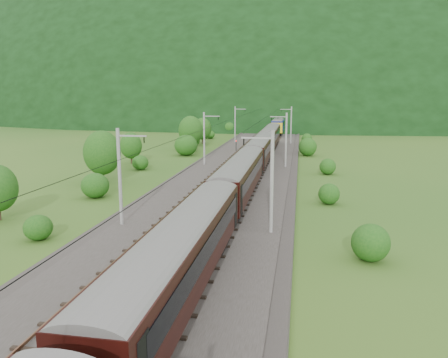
# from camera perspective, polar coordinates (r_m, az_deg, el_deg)

# --- Properties ---
(ground) EXTENTS (600.00, 600.00, 0.00)m
(ground) POSITION_cam_1_polar(r_m,az_deg,el_deg) (35.77, -3.92, -6.86)
(ground) COLOR #28571B
(ground) RESTS_ON ground
(railbed) EXTENTS (14.00, 220.00, 0.30)m
(railbed) POSITION_cam_1_polar(r_m,az_deg,el_deg) (45.13, -0.90, -2.84)
(railbed) COLOR #38332D
(railbed) RESTS_ON ground
(track_left) EXTENTS (2.40, 220.00, 0.27)m
(track_left) POSITION_cam_1_polar(r_m,az_deg,el_deg) (45.58, -3.87, -2.45)
(track_left) COLOR brown
(track_left) RESTS_ON railbed
(track_right) EXTENTS (2.40, 220.00, 0.27)m
(track_right) POSITION_cam_1_polar(r_m,az_deg,el_deg) (44.71, 2.13, -2.70)
(track_right) COLOR brown
(track_right) RESTS_ON railbed
(catenary_left) EXTENTS (2.54, 192.28, 8.00)m
(catenary_left) POSITION_cam_1_polar(r_m,az_deg,el_deg) (66.91, -2.54, 5.47)
(catenary_left) COLOR gray
(catenary_left) RESTS_ON railbed
(catenary_right) EXTENTS (2.54, 192.28, 8.00)m
(catenary_right) POSITION_cam_1_polar(r_m,az_deg,el_deg) (65.39, 8.04, 5.24)
(catenary_right) COLOR gray
(catenary_right) RESTS_ON railbed
(overhead_wires) EXTENTS (4.83, 198.00, 0.03)m
(overhead_wires) POSITION_cam_1_polar(r_m,az_deg,el_deg) (43.99, -0.93, 5.98)
(overhead_wires) COLOR black
(overhead_wires) RESTS_ON ground
(mountain_main) EXTENTS (504.00, 360.00, 244.00)m
(mountain_main) POSITION_cam_1_polar(r_m,az_deg,el_deg) (293.36, 8.39, 8.78)
(mountain_main) COLOR black
(mountain_main) RESTS_ON ground
(mountain_ridge) EXTENTS (336.00, 280.00, 132.00)m
(mountain_ridge) POSITION_cam_1_polar(r_m,az_deg,el_deg) (357.04, -11.29, 9.07)
(mountain_ridge) COLOR black
(mountain_ridge) RESTS_ON ground
(train) EXTENTS (2.88, 161.04, 5.00)m
(train) POSITION_cam_1_polar(r_m,az_deg,el_deg) (43.61, 2.07, 1.06)
(train) COLOR black
(train) RESTS_ON ground
(hazard_post_near) EXTENTS (0.15, 0.15, 1.45)m
(hazard_post_near) POSITION_cam_1_polar(r_m,az_deg,el_deg) (94.73, 4.83, 4.97)
(hazard_post_near) COLOR red
(hazard_post_near) RESTS_ON railbed
(hazard_post_far) EXTENTS (0.15, 0.15, 1.43)m
(hazard_post_far) POSITION_cam_1_polar(r_m,az_deg,el_deg) (76.20, 3.73, 3.50)
(hazard_post_far) COLOR red
(hazard_post_far) RESTS_ON railbed
(signal) EXTENTS (0.22, 0.22, 1.99)m
(signal) POSITION_cam_1_polar(r_m,az_deg,el_deg) (83.64, 1.59, 4.51)
(signal) COLOR black
(signal) RESTS_ON railbed
(vegetation_left) EXTENTS (12.00, 143.96, 6.83)m
(vegetation_left) POSITION_cam_1_polar(r_m,az_deg,el_deg) (64.52, -10.93, 3.61)
(vegetation_left) COLOR #1B4E14
(vegetation_left) RESTS_ON ground
(vegetation_right) EXTENTS (6.36, 110.02, 3.14)m
(vegetation_right) POSITION_cam_1_polar(r_m,az_deg,el_deg) (40.61, 14.04, -3.07)
(vegetation_right) COLOR #1B4E14
(vegetation_right) RESTS_ON ground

